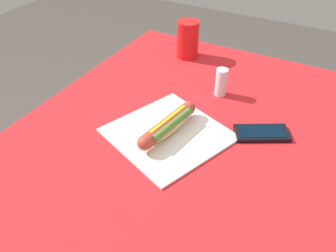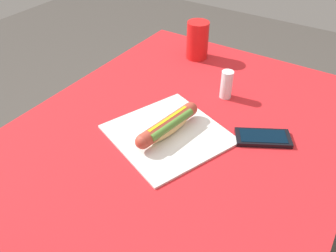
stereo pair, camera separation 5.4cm
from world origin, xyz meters
name	(u,v)px [view 2 (the right image)]	position (x,y,z in m)	size (l,w,h in m)	color
dining_table	(166,184)	(0.00, 0.00, 0.63)	(1.24, 0.85, 0.77)	brown
paper_wrapper	(168,134)	(-0.04, -0.02, 0.77)	(0.27, 0.28, 0.01)	silver
hot_dog	(168,125)	(-0.04, -0.02, 0.80)	(0.22, 0.07, 0.05)	#DBB26B
cell_phone	(263,138)	(-0.16, 0.20, 0.78)	(0.13, 0.16, 0.01)	black
drinking_cup	(197,40)	(-0.48, -0.18, 0.84)	(0.08, 0.08, 0.13)	red
salt_shaker	(227,84)	(-0.29, 0.03, 0.81)	(0.04, 0.04, 0.09)	silver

